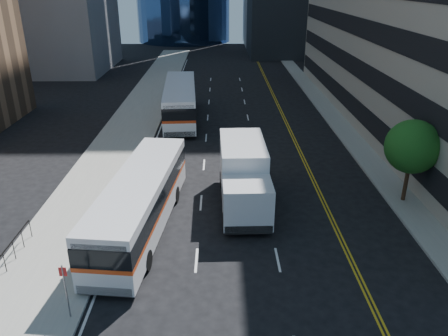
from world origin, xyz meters
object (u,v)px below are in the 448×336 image
bus_front (141,201)px  bus_rear (180,100)px  box_truck (244,175)px  street_tree (412,147)px

bus_front → bus_rear: 20.62m
bus_front → box_truck: box_truck is taller
box_truck → street_tree: bearing=0.2°
street_tree → box_truck: bearing=-178.7°
bus_rear → box_truck: (5.22, -17.89, 0.10)m
bus_front → bus_rear: bearing=94.8°
bus_front → street_tree: bearing=16.8°
bus_rear → bus_front: bearing=-95.0°
bus_rear → box_truck: size_ratio=1.71×
bus_front → box_truck: size_ratio=1.59×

